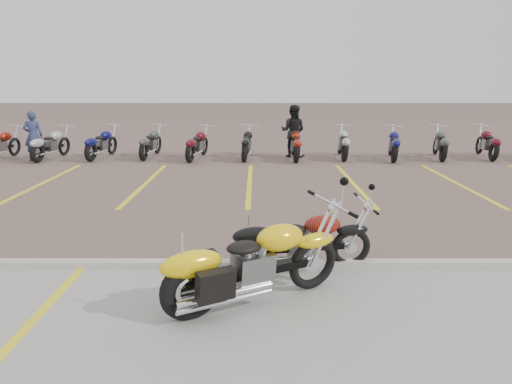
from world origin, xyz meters
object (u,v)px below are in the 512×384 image
(flame_cruiser, at_px, (299,243))
(person_a, at_px, (33,136))
(person_b, at_px, (293,131))
(yellow_cruiser, at_px, (250,266))

(flame_cruiser, height_order, person_a, person_a)
(person_a, distance_m, person_b, 8.68)
(yellow_cruiser, relative_size, person_a, 1.29)
(person_a, xyz_separation_m, person_b, (8.64, 0.87, 0.07))
(yellow_cruiser, xyz_separation_m, flame_cruiser, (0.68, 1.07, -0.08))
(yellow_cruiser, xyz_separation_m, person_b, (1.34, 11.75, 0.41))
(yellow_cruiser, relative_size, person_b, 1.19)
(yellow_cruiser, distance_m, person_a, 13.10)
(person_b, bearing_deg, person_a, 23.59)
(yellow_cruiser, height_order, person_a, person_a)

